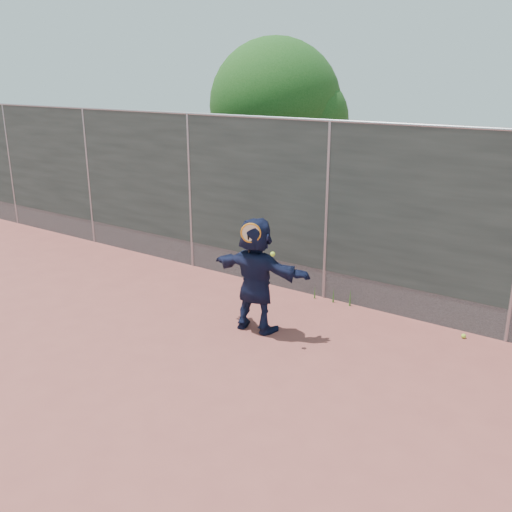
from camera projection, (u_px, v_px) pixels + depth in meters
The scene contains 7 objects.
ground at pixel (191, 382), 7.20m from camera, with size 80.00×80.00×0.00m, color #9E4C42.
player at pixel (256, 275), 8.42m from camera, with size 1.62×0.52×1.75m, color #151B39.
ball_ground at pixel (464, 336), 8.37m from camera, with size 0.07×0.07×0.07m, color #B7ED34.
fence at pixel (327, 208), 9.44m from camera, with size 20.00×0.06×3.03m.
swing_action at pixel (253, 236), 8.02m from camera, with size 0.57×0.17×0.51m.
tree_left at pixel (282, 109), 12.96m from camera, with size 3.15×3.00×4.53m.
weed_clump at pixel (336, 295), 9.63m from camera, with size 0.68×0.07×0.30m.
Camera 1 is at (4.32, -4.74, 3.71)m, focal length 40.00 mm.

